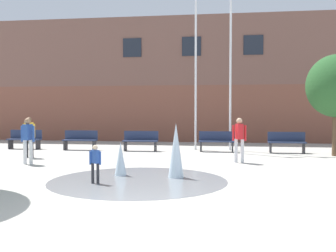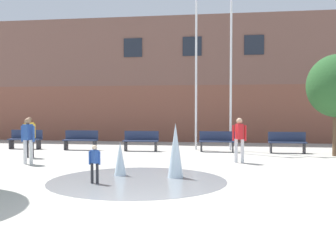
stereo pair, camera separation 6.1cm
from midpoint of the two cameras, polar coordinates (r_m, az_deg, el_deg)
ground_plane at (r=7.24m, az=-7.37°, el=-12.65°), size 100.00×100.00×0.00m
library_building at (r=25.92m, az=3.88°, el=6.34°), size 36.00×6.05×7.37m
splash_fountain at (r=10.83m, az=-2.28°, el=-5.07°), size 4.71×4.71×1.51m
park_bench_far_left at (r=20.13m, az=-20.14°, el=-1.77°), size 1.60×0.44×0.91m
park_bench_under_left_flagpole at (r=18.85m, az=-12.71°, el=-1.96°), size 1.60×0.44×0.91m
park_bench_center at (r=17.97m, az=-4.10°, el=-2.11°), size 1.60×0.44×0.91m
park_bench_under_right_flagpole at (r=17.78m, az=6.98°, el=-2.17°), size 1.60×0.44×0.91m
park_bench_near_trashcan at (r=17.88m, az=16.76°, el=-2.23°), size 1.60×0.44×0.91m
teen_by_trashcan at (r=14.13m, az=10.18°, el=-1.50°), size 0.50×0.38×1.59m
child_with_pink_shirt at (r=10.16m, az=-10.69°, el=-5.00°), size 0.31×0.22×0.99m
adult_in_red at (r=16.34m, az=-19.62°, el=-1.09°), size 0.50×0.33×1.59m
adult_watching at (r=14.37m, az=-19.80°, el=-1.54°), size 0.50×0.36×1.59m
flagpole_left at (r=18.74m, az=4.04°, el=10.60°), size 0.80×0.10×8.63m
flagpole_right at (r=18.65m, az=9.06°, el=9.58°), size 0.80×0.10×7.97m
street_tree_near_building at (r=17.37m, az=23.16°, el=5.33°), size 2.40×2.40×4.13m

